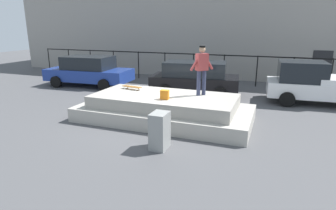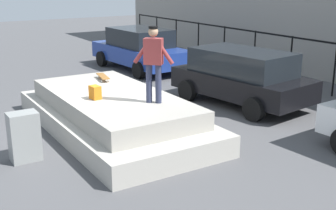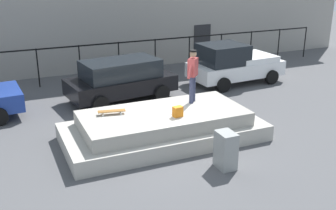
# 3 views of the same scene
# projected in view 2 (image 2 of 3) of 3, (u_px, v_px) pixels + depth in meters

# --- Properties ---
(ground_plane) EXTENTS (60.00, 60.00, 0.00)m
(ground_plane) POSITION_uv_depth(u_px,v_px,m) (107.00, 129.00, 11.19)
(ground_plane) COLOR #4C4C4F
(concrete_ledge) EXTENTS (6.22, 2.97, 0.92)m
(concrete_ledge) POSITION_uv_depth(u_px,v_px,m) (113.00, 113.00, 11.06)
(concrete_ledge) COLOR #ADA89E
(concrete_ledge) RESTS_ON ground_plane
(skateboarder) EXTENTS (0.72, 0.74, 1.74)m
(skateboarder) POSITION_uv_depth(u_px,v_px,m) (153.00, 59.00, 9.87)
(skateboarder) COLOR #2D334C
(skateboarder) RESTS_ON concrete_ledge
(skateboard) EXTENTS (0.86, 0.35, 0.12)m
(skateboard) POSITION_uv_depth(u_px,v_px,m) (103.00, 76.00, 12.35)
(skateboard) COLOR brown
(skateboard) RESTS_ON concrete_ledge
(backpack) EXTENTS (0.30, 0.23, 0.32)m
(backpack) POSITION_uv_depth(u_px,v_px,m) (95.00, 92.00, 10.40)
(backpack) COLOR orange
(backpack) RESTS_ON concrete_ledge
(car_blue_sedan_near) EXTENTS (4.92, 2.48, 1.68)m
(car_blue_sedan_near) POSITION_uv_depth(u_px,v_px,m) (140.00, 49.00, 18.17)
(car_blue_sedan_near) COLOR navy
(car_blue_sedan_near) RESTS_ON ground_plane
(car_black_hatchback_mid) EXTENTS (4.45, 2.59, 1.64)m
(car_black_hatchback_mid) POSITION_uv_depth(u_px,v_px,m) (241.00, 76.00, 13.13)
(car_black_hatchback_mid) COLOR black
(car_black_hatchback_mid) RESTS_ON ground_plane
(utility_box) EXTENTS (0.44, 0.60, 1.04)m
(utility_box) POSITION_uv_depth(u_px,v_px,m) (24.00, 137.00, 9.15)
(utility_box) COLOR gray
(utility_box) RESTS_ON ground_plane
(fence_row) EXTENTS (24.06, 0.06, 1.73)m
(fence_row) POSITION_uv_depth(u_px,v_px,m) (312.00, 55.00, 14.66)
(fence_row) COLOR black
(fence_row) RESTS_ON ground_plane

